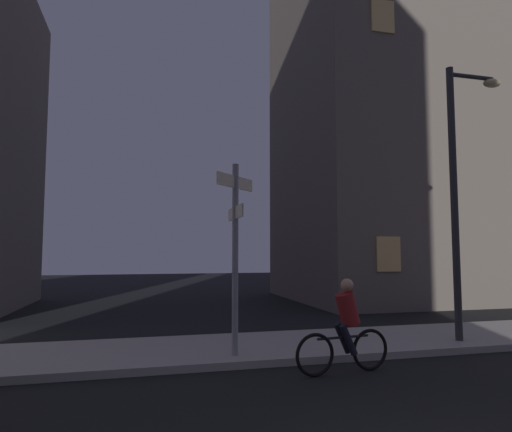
% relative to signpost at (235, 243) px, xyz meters
% --- Properties ---
extents(sidewalk_kerb, '(40.00, 2.73, 0.14)m').
position_rel_signpost_xyz_m(sidewalk_kerb, '(0.90, 0.87, -2.18)').
color(sidewalk_kerb, '#9E9991').
rests_on(sidewalk_kerb, ground_plane).
extents(signpost, '(0.88, 1.28, 3.63)m').
position_rel_signpost_xyz_m(signpost, '(0.00, 0.00, 0.00)').
color(signpost, gray).
rests_on(signpost, sidewalk_kerb).
extents(street_lamp, '(1.46, 0.28, 6.16)m').
position_rel_signpost_xyz_m(street_lamp, '(5.23, 0.13, 1.50)').
color(street_lamp, '#2D2D30').
rests_on(street_lamp, sidewalk_kerb).
extents(cyclist, '(1.81, 0.37, 1.61)m').
position_rel_signpost_xyz_m(cyclist, '(1.70, -1.17, -1.50)').
color(cyclist, black).
rests_on(cyclist, ground_plane).
extents(building_right_block, '(11.20, 8.12, 19.99)m').
position_rel_signpost_xyz_m(building_right_block, '(10.19, 9.31, 7.74)').
color(building_right_block, '#6B6056').
rests_on(building_right_block, ground_plane).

